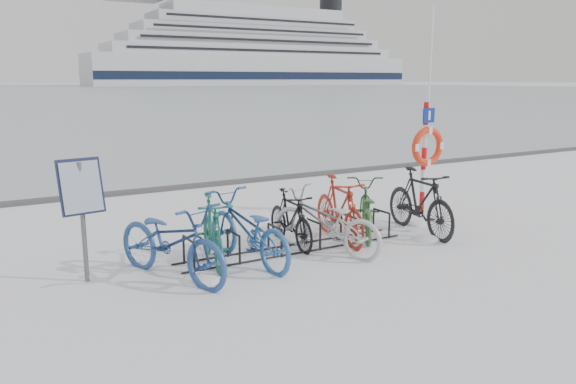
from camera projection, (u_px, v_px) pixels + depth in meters
The scene contains 15 objects.
ground at pixel (294, 250), 9.16m from camera, with size 900.00×900.00×0.00m, color white.
quay_edge at pixel (176, 188), 14.17m from camera, with size 400.00×0.25×0.10m, color #3F3F42.
bike_rack at pixel (294, 239), 9.13m from camera, with size 4.00×0.48×0.46m.
info_board at pixel (81, 194), 7.48m from camera, with size 0.60×0.31×1.71m.
lifebuoy_station at pixel (427, 147), 11.37m from camera, with size 0.80×0.23×4.16m.
cruise_ferry at pixel (254, 55), 257.29m from camera, with size 151.33×28.51×49.72m.
bike_0 at pixel (171, 238), 7.77m from camera, with size 0.76×2.19×1.15m, color navy.
bike_1 at pixel (212, 229), 8.44m from camera, with size 0.50×1.77×1.06m, color #1A6053.
bike_2 at pixel (247, 227), 8.44m from camera, with size 0.73×2.10×1.10m, color #265592.
bike_3 at pixel (290, 217), 9.36m from camera, with size 0.45×1.60×0.96m, color black.
bike_4 at pixel (325, 220), 8.94m from camera, with size 0.71×2.04×1.07m, color #B4B8BC.
bike_5 at pixel (339, 207), 9.65m from camera, with size 0.54×1.90×1.14m, color maroon.
bike_6 at pixel (366, 207), 10.00m from camera, with size 0.67×1.91×1.00m, color #316231.
bike_7 at pixel (420, 200), 10.10m from camera, with size 0.57×2.00×1.20m, color black.
snow_drifts at pixel (331, 244), 9.47m from camera, with size 5.16×1.73×0.19m.
Camera 1 is at (-4.46, -7.58, 2.74)m, focal length 35.00 mm.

